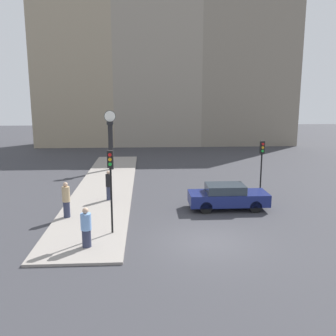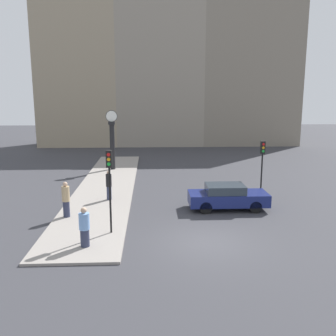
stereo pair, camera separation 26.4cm
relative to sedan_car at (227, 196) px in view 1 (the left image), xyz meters
name	(u,v)px [view 1 (the left image)]	position (x,y,z in m)	size (l,w,h in m)	color
ground_plane	(207,242)	(-1.88, -4.64, -0.72)	(120.00, 120.00, 0.00)	#38383D
sidewalk_corner	(106,187)	(-7.28, 5.21, -0.66)	(3.75, 23.70, 0.11)	gray
building_row	(166,73)	(-1.97, 26.61, 7.95)	(31.26, 5.00, 17.76)	gray
sedan_car	(227,196)	(0.00, 0.00, 0.00)	(4.34, 1.72, 1.40)	navy
traffic_light_near	(111,175)	(-6.05, -3.56, 2.10)	(0.26, 0.24, 3.79)	black
traffic_light_far	(262,157)	(2.51, 2.13, 1.81)	(0.26, 0.24, 3.52)	black
street_clock	(111,142)	(-7.38, 10.93, 1.69)	(0.94, 0.51, 4.85)	black
pedestrian_tan_coat	(66,200)	(-8.56, -1.24, 0.31)	(0.39, 0.39, 1.84)	#2D334C
pedestrian_blue_stripe	(86,228)	(-6.97, -5.08, 0.22)	(0.44, 0.44, 1.68)	#2D334C
pedestrian_black_jacket	(109,185)	(-6.72, 1.83, 0.27)	(0.34, 0.34, 1.75)	#2D334C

